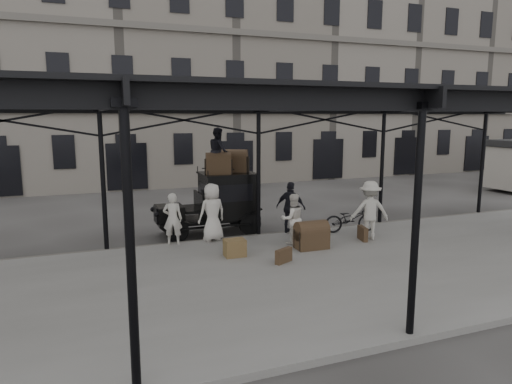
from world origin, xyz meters
TOP-DOWN VIEW (x-y plane):
  - ground at (0.00, 0.00)m, footprint 120.00×120.00m
  - platform at (0.00, -2.00)m, footprint 28.00×8.00m
  - canopy at (0.00, -1.72)m, footprint 22.50×9.00m
  - building_frontage at (0.00, 18.00)m, footprint 64.00×8.00m
  - taxi at (-1.05, 3.20)m, footprint 3.65×1.55m
  - porter_left at (-2.99, 1.80)m, footprint 0.69×0.55m
  - porter_midleft at (0.58, 0.53)m, footprint 0.80×0.63m
  - porter_centre at (-1.70, 1.80)m, footprint 1.03×0.79m
  - porter_official at (1.12, 1.79)m, footprint 1.05×1.05m
  - porter_right at (3.17, 0.08)m, footprint 1.42×1.10m
  - bicycle at (3.09, 1.09)m, footprint 1.92×1.02m
  - porter_roof at (-1.08, 3.10)m, footprint 0.62×0.79m
  - steamer_trunk_roof_near at (-1.13, 2.95)m, footprint 0.94×0.69m
  - steamer_trunk_roof_far at (-0.38, 3.40)m, footprint 1.07×0.92m
  - steamer_trunk_platform at (0.89, -0.19)m, footprint 0.99×0.62m
  - wicker_hamper at (-1.56, -0.10)m, footprint 0.61×0.47m
  - suitcase_upright at (2.90, 0.04)m, footprint 0.28×0.62m
  - suitcase_flat at (-0.48, -1.16)m, footprint 0.60×0.41m

SIDE VIEW (x-z plane):
  - ground at x=0.00m, z-range 0.00..0.00m
  - platform at x=0.00m, z-range 0.00..0.15m
  - suitcase_flat at x=-0.48m, z-range 0.15..0.55m
  - suitcase_upright at x=2.90m, z-range 0.15..0.60m
  - wicker_hamper at x=-1.56m, z-range 0.15..0.65m
  - steamer_trunk_platform at x=0.89m, z-range 0.15..0.87m
  - bicycle at x=3.09m, z-range 0.15..1.11m
  - porter_midleft at x=0.58m, z-range 0.15..1.76m
  - porter_left at x=-2.99m, z-range 0.15..1.81m
  - porter_official at x=1.12m, z-range 0.15..1.94m
  - porter_centre at x=-1.70m, z-range 0.15..2.04m
  - porter_right at x=3.17m, z-range 0.15..2.09m
  - taxi at x=-1.05m, z-range 0.11..2.29m
  - steamer_trunk_roof_near at x=-1.13m, z-range 2.18..2.81m
  - steamer_trunk_roof_far at x=-0.38m, z-range 2.18..2.85m
  - porter_roof at x=-1.08m, z-range 2.18..3.79m
  - canopy at x=0.00m, z-range 2.23..6.97m
  - building_frontage at x=0.00m, z-range 0.00..14.00m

